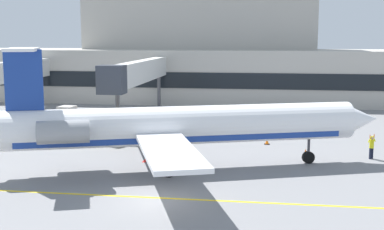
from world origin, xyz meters
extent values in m
cube|color=slate|center=(0.00, 0.00, -0.05)|extent=(120.00, 120.00, 0.10)
cube|color=yellow|center=(0.00, 0.56, 0.00)|extent=(108.00, 0.24, 0.01)
cube|color=red|center=(-2.92, 12.78, 0.00)|extent=(0.30, 8.00, 0.01)
cube|color=#B7B2A8|center=(-5.42, 45.62, 3.71)|extent=(64.58, 11.24, 7.41)
cube|color=#A8A49A|center=(-4.06, 48.43, 13.29)|extent=(33.46, 7.87, 11.76)
cube|color=black|center=(-5.42, 39.95, 3.50)|extent=(62.00, 0.12, 2.11)
cube|color=silver|center=(-24.51, 30.67, 5.10)|extent=(1.40, 18.66, 2.40)
cylinder|color=#4C4C51|center=(-24.51, 38.50, 1.95)|extent=(0.44, 0.44, 3.90)
cube|color=silver|center=(-8.09, 29.39, 5.39)|extent=(1.40, 21.21, 2.40)
cube|color=#2D333D|center=(-8.09, 17.89, 5.39)|extent=(2.40, 2.00, 2.64)
cylinder|color=#4C4C51|center=(-8.09, 38.50, 2.10)|extent=(0.44, 0.44, 4.19)
cylinder|color=#4C4C51|center=(-8.09, 19.59, 2.10)|extent=(0.44, 0.44, 4.19)
cylinder|color=white|center=(0.31, 7.14, 3.20)|extent=(24.44, 10.93, 2.69)
cube|color=navy|center=(0.31, 7.14, 2.46)|extent=(21.99, 9.83, 0.48)
cone|color=white|center=(12.97, 11.66, 3.20)|extent=(3.67, 3.48, 2.64)
cube|color=white|center=(-3.53, 12.34, 2.79)|extent=(6.10, 10.13, 0.28)
cube|color=white|center=(0.63, 0.69, 2.79)|extent=(6.10, 10.13, 0.28)
cylinder|color=gray|center=(-7.93, 6.46, 3.40)|extent=(3.54, 2.48, 1.48)
cylinder|color=gray|center=(-6.51, 2.46, 3.40)|extent=(3.54, 2.48, 1.48)
cube|color=navy|center=(-9.57, 3.62, 6.53)|extent=(2.36, 1.04, 3.97)
cube|color=white|center=(-9.57, 3.62, 8.51)|extent=(3.22, 4.69, 0.20)
cylinder|color=#3F3F44|center=(9.25, 10.33, 1.38)|extent=(0.20, 0.20, 1.40)
cylinder|color=black|center=(9.25, 10.33, 0.45)|extent=(0.97, 0.63, 0.90)
cylinder|color=#3F3F44|center=(-1.45, 8.37, 1.38)|extent=(0.20, 0.20, 1.40)
cylinder|color=black|center=(-1.45, 8.37, 0.45)|extent=(0.97, 0.63, 0.90)
cylinder|color=#3F3F44|center=(-0.28, 5.08, 1.38)|extent=(0.20, 0.20, 1.40)
cylinder|color=black|center=(-0.28, 5.08, 0.45)|extent=(0.97, 0.63, 0.90)
cube|color=#E5B20C|center=(-17.33, 14.58, 0.60)|extent=(3.17, 3.27, 0.51)
cube|color=#C3970A|center=(-16.77, 15.20, 1.36)|extent=(1.86, 1.84, 1.00)
cylinder|color=black|center=(-17.22, 15.88, 0.35)|extent=(0.68, 0.71, 0.70)
cylinder|color=black|center=(-16.04, 14.82, 0.35)|extent=(0.68, 0.71, 0.70)
cube|color=#E5B20C|center=(-7.26, 15.66, 0.59)|extent=(3.06, 3.66, 0.47)
cube|color=#C3970A|center=(-7.68, 14.87, 1.52)|extent=(2.00, 1.88, 1.40)
cylinder|color=black|center=(-7.02, 14.26, 0.35)|extent=(0.58, 0.75, 0.70)
cylinder|color=black|center=(-8.56, 15.08, 0.35)|extent=(0.58, 0.75, 0.70)
cylinder|color=black|center=(-5.96, 16.24, 0.35)|extent=(0.58, 0.75, 0.70)
cylinder|color=black|center=(-7.50, 17.07, 0.35)|extent=(0.58, 0.75, 0.70)
cube|color=silver|center=(-15.56, 22.86, 0.60)|extent=(4.01, 2.25, 0.49)
cube|color=#B8B1A9|center=(-14.50, 22.73, 1.49)|extent=(1.71, 1.80, 1.30)
cylinder|color=black|center=(-14.13, 23.60, 0.35)|extent=(0.73, 0.36, 0.70)
cylinder|color=black|center=(-14.34, 21.80, 0.35)|extent=(0.73, 0.36, 0.70)
cylinder|color=black|center=(-16.78, 23.92, 0.35)|extent=(0.73, 0.36, 0.70)
cylinder|color=black|center=(-17.00, 22.12, 0.35)|extent=(0.73, 0.36, 0.70)
cylinder|color=#191E33|center=(14.06, 12.41, 0.42)|extent=(0.18, 0.18, 0.85)
cylinder|color=#191E33|center=(14.23, 12.54, 0.42)|extent=(0.18, 0.18, 0.85)
cylinder|color=yellow|center=(14.15, 12.47, 1.17)|extent=(0.34, 0.34, 0.64)
sphere|color=tan|center=(14.15, 12.47, 1.61)|extent=(0.24, 0.24, 0.24)
cylinder|color=yellow|center=(13.97, 12.34, 1.56)|extent=(0.36, 0.31, 0.50)
cylinder|color=#F2590C|center=(13.97, 12.34, 1.78)|extent=(0.06, 0.06, 0.28)
cylinder|color=yellow|center=(14.32, 12.61, 1.56)|extent=(0.36, 0.31, 0.50)
cylinder|color=#F2590C|center=(14.32, 12.61, 1.78)|extent=(0.06, 0.06, 0.28)
cone|color=orange|center=(6.18, 16.71, 0.28)|extent=(0.36, 0.36, 0.55)
cube|color=black|center=(6.18, 16.71, 0.02)|extent=(0.47, 0.47, 0.04)
cone|color=orange|center=(9.22, 12.75, 0.28)|extent=(0.36, 0.36, 0.55)
cube|color=black|center=(9.22, 12.75, 0.02)|extent=(0.47, 0.47, 0.04)
camera|label=1|loc=(6.22, -27.99, 9.40)|focal=48.41mm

